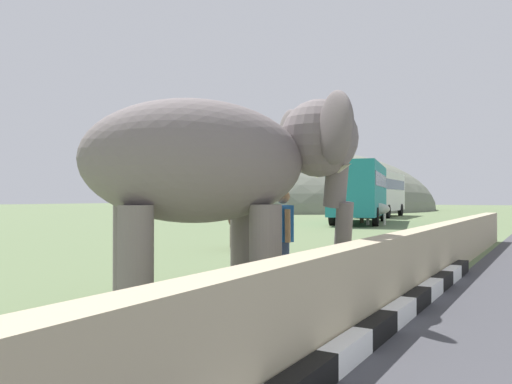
{
  "coord_description": "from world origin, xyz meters",
  "views": [
    {
      "loc": [
        -3.39,
        2.45,
        1.52
      ],
      "look_at": [
        2.77,
        6.1,
        1.6
      ],
      "focal_mm": 35.66,
      "sensor_mm": 36.0,
      "label": 1
    }
  ],
  "objects_px": {
    "elephant": "(222,166)",
    "cow_mid": "(375,209)",
    "bus_white": "(380,191)",
    "bus_teal": "(360,188)",
    "cow_near": "(238,220)",
    "person_handler": "(283,235)",
    "cow_far": "(368,209)"
  },
  "relations": [
    {
      "from": "bus_white",
      "to": "cow_far",
      "type": "xyz_separation_m",
      "value": [
        -10.58,
        -2.52,
        -1.21
      ]
    },
    {
      "from": "bus_teal",
      "to": "cow_far",
      "type": "height_order",
      "value": "bus_teal"
    },
    {
      "from": "person_handler",
      "to": "cow_far",
      "type": "distance_m",
      "value": 22.88
    },
    {
      "from": "elephant",
      "to": "cow_mid",
      "type": "xyz_separation_m",
      "value": [
        21.7,
        4.62,
        -1.1
      ]
    },
    {
      "from": "cow_far",
      "to": "cow_mid",
      "type": "bearing_deg",
      "value": -151.55
    },
    {
      "from": "cow_near",
      "to": "cow_far",
      "type": "distance_m",
      "value": 16.82
    },
    {
      "from": "bus_teal",
      "to": "bus_white",
      "type": "bearing_deg",
      "value": 10.88
    },
    {
      "from": "bus_teal",
      "to": "cow_mid",
      "type": "distance_m",
      "value": 2.52
    },
    {
      "from": "elephant",
      "to": "person_handler",
      "type": "distance_m",
      "value": 1.77
    },
    {
      "from": "bus_white",
      "to": "cow_mid",
      "type": "relative_size",
      "value": 4.56
    },
    {
      "from": "elephant",
      "to": "cow_mid",
      "type": "bearing_deg",
      "value": 12.01
    },
    {
      "from": "cow_mid",
      "to": "bus_teal",
      "type": "bearing_deg",
      "value": 40.96
    },
    {
      "from": "cow_far",
      "to": "person_handler",
      "type": "bearing_deg",
      "value": -165.23
    },
    {
      "from": "bus_teal",
      "to": "cow_near",
      "type": "height_order",
      "value": "bus_teal"
    },
    {
      "from": "bus_teal",
      "to": "cow_near",
      "type": "distance_m",
      "value": 16.75
    },
    {
      "from": "person_handler",
      "to": "bus_teal",
      "type": "height_order",
      "value": "bus_teal"
    },
    {
      "from": "cow_far",
      "to": "bus_white",
      "type": "bearing_deg",
      "value": 13.39
    },
    {
      "from": "cow_near",
      "to": "cow_mid",
      "type": "relative_size",
      "value": 0.93
    },
    {
      "from": "cow_mid",
      "to": "cow_far",
      "type": "distance_m",
      "value": 2.09
    },
    {
      "from": "elephant",
      "to": "bus_teal",
      "type": "height_order",
      "value": "bus_teal"
    },
    {
      "from": "elephant",
      "to": "cow_mid",
      "type": "height_order",
      "value": "elephant"
    },
    {
      "from": "bus_white",
      "to": "cow_far",
      "type": "distance_m",
      "value": 10.94
    },
    {
      "from": "bus_white",
      "to": "cow_mid",
      "type": "xyz_separation_m",
      "value": [
        -12.42,
        -3.52,
        -1.21
      ]
    },
    {
      "from": "bus_teal",
      "to": "person_handler",
      "type": "bearing_deg",
      "value": -164.02
    },
    {
      "from": "bus_teal",
      "to": "bus_white",
      "type": "relative_size",
      "value": 1.11
    },
    {
      "from": "elephant",
      "to": "bus_white",
      "type": "distance_m",
      "value": 35.08
    },
    {
      "from": "person_handler",
      "to": "cow_far",
      "type": "relative_size",
      "value": 0.88
    },
    {
      "from": "elephant",
      "to": "person_handler",
      "type": "bearing_deg",
      "value": -8.79
    },
    {
      "from": "bus_teal",
      "to": "cow_far",
      "type": "xyz_separation_m",
      "value": [
        0.17,
        -0.45,
        -1.21
      ]
    },
    {
      "from": "person_handler",
      "to": "bus_teal",
      "type": "distance_m",
      "value": 22.87
    },
    {
      "from": "cow_near",
      "to": "cow_mid",
      "type": "xyz_separation_m",
      "value": [
        14.91,
        0.55,
        0.0
      ]
    },
    {
      "from": "bus_teal",
      "to": "cow_near",
      "type": "xyz_separation_m",
      "value": [
        -16.58,
        -2.0,
        -1.21
      ]
    }
  ]
}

